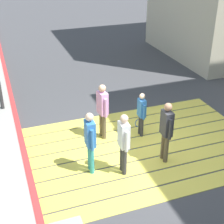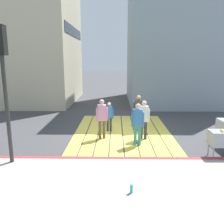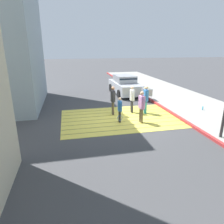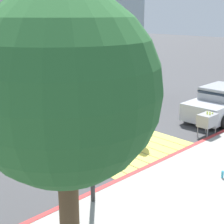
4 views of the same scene
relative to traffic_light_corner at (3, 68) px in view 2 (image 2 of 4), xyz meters
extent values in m
plane|color=#424244|center=(3.58, -3.59, -3.04)|extent=(120.00, 120.00, 0.00)
cube|color=#EAD64C|center=(3.58, -5.51, -3.03)|extent=(6.40, 0.50, 0.01)
cube|color=#EAD64C|center=(3.58, -4.96, -3.03)|extent=(6.40, 0.50, 0.01)
cube|color=#EAD64C|center=(3.58, -4.41, -3.03)|extent=(6.40, 0.50, 0.01)
cube|color=#EAD64C|center=(3.58, -3.86, -3.03)|extent=(6.40, 0.50, 0.01)
cube|color=#EAD64C|center=(3.58, -3.31, -3.03)|extent=(6.40, 0.50, 0.01)
cube|color=#EAD64C|center=(3.58, -2.76, -3.03)|extent=(6.40, 0.50, 0.01)
cube|color=#EAD64C|center=(3.58, -2.21, -3.03)|extent=(6.40, 0.50, 0.01)
cube|color=#EAD64C|center=(3.58, -1.66, -3.03)|extent=(6.40, 0.50, 0.01)
cube|color=#9E9B93|center=(-2.02, -3.59, -2.98)|extent=(4.80, 40.00, 0.12)
cube|color=#BC3333|center=(0.33, -3.59, -2.97)|extent=(0.16, 40.00, 0.13)
cube|color=beige|center=(12.08, 2.99, 1.86)|extent=(8.00, 6.00, 9.79)
cube|color=#232B38|center=(12.08, -0.03, 2.35)|extent=(6.80, 0.03, 0.70)
cube|color=#8C9EA8|center=(12.08, -7.83, 2.30)|extent=(8.00, 7.00, 10.67)
cube|color=#232B38|center=(12.08, -11.35, 2.83)|extent=(6.80, 0.03, 0.70)
cylinder|color=#2D2D2D|center=(-0.02, 0.00, -1.34)|extent=(0.12, 0.12, 3.40)
cube|color=black|center=(-0.02, 0.00, 0.78)|extent=(0.28, 0.28, 0.84)
sphere|color=maroon|center=(0.14, 0.00, 1.06)|extent=(0.18, 0.18, 0.18)
sphere|color=yellow|center=(0.14, 0.00, 0.79)|extent=(0.18, 0.18, 0.18)
sphere|color=#188429|center=(0.14, 0.00, 0.52)|extent=(0.18, 0.18, 0.18)
cube|color=#99999E|center=(0.68, -6.84, -2.34)|extent=(0.56, 0.80, 0.50)
cylinder|color=#99999E|center=(0.90, -6.52, -2.81)|extent=(0.04, 0.04, 0.45)
cylinder|color=#99999E|center=(0.45, -6.52, -2.81)|extent=(0.04, 0.04, 0.45)
sphere|color=#CCE033|center=(0.56, -6.79, -2.05)|extent=(0.07, 0.07, 0.07)
sphere|color=#CCE033|center=(0.68, -6.79, -2.05)|extent=(0.07, 0.07, 0.07)
cylinder|color=#33A5BF|center=(-1.76, -3.67, -2.81)|extent=(0.07, 0.07, 0.22)
cylinder|color=brown|center=(2.62, -2.61, -2.64)|extent=(0.12, 0.12, 0.80)
cylinder|color=brown|center=(2.65, -2.79, -2.64)|extent=(0.12, 0.12, 0.80)
cube|color=#D18CC6|center=(2.63, -2.70, -1.91)|extent=(0.26, 0.38, 0.66)
sphere|color=tan|center=(2.63, -2.70, -1.46)|extent=(0.21, 0.21, 0.21)
cylinder|color=#D18CC6|center=(2.60, -2.50, -1.98)|extent=(0.09, 0.09, 0.56)
cylinder|color=#D18CC6|center=(2.66, -2.90, -1.98)|extent=(0.09, 0.09, 0.56)
cylinder|color=#333338|center=(2.59, -4.36, -2.65)|extent=(0.12, 0.12, 0.78)
cylinder|color=#333338|center=(2.58, -4.53, -2.65)|extent=(0.12, 0.12, 0.78)
cube|color=white|center=(2.58, -4.44, -1.94)|extent=(0.22, 0.35, 0.65)
sphere|color=beige|center=(2.58, -4.44, -1.49)|extent=(0.20, 0.20, 0.20)
cylinder|color=white|center=(2.59, -4.24, -2.00)|extent=(0.08, 0.08, 0.55)
cylinder|color=white|center=(2.58, -4.64, -2.00)|extent=(0.08, 0.08, 0.55)
cylinder|color=teal|center=(1.85, -4.04, -2.64)|extent=(0.12, 0.12, 0.79)
cylinder|color=teal|center=(1.84, -4.21, -2.64)|extent=(0.12, 0.12, 0.79)
cube|color=#3372BF|center=(1.84, -4.12, -1.92)|extent=(0.22, 0.35, 0.66)
sphere|color=beige|center=(1.84, -4.12, -1.47)|extent=(0.20, 0.20, 0.20)
cylinder|color=#3372BF|center=(1.85, -3.92, -1.99)|extent=(0.09, 0.09, 0.56)
cylinder|color=#3372BF|center=(1.84, -4.32, -1.99)|extent=(0.09, 0.09, 0.56)
cylinder|color=brown|center=(3.79, -4.24, -2.64)|extent=(0.12, 0.12, 0.80)
cylinder|color=brown|center=(3.79, -4.42, -2.64)|extent=(0.12, 0.12, 0.80)
cube|color=#333338|center=(3.79, -4.33, -1.91)|extent=(0.23, 0.36, 0.66)
sphere|color=#9E7051|center=(3.79, -4.33, -1.45)|extent=(0.21, 0.21, 0.21)
cylinder|color=#333338|center=(3.80, -4.13, -1.97)|extent=(0.09, 0.09, 0.56)
cylinder|color=#333338|center=(3.78, -4.53, -1.97)|extent=(0.09, 0.09, 0.56)
cylinder|color=#333338|center=(3.73, -2.90, -2.71)|extent=(0.10, 0.10, 0.64)
cylinder|color=#333338|center=(3.73, -3.04, -2.71)|extent=(0.10, 0.10, 0.64)
cube|color=#3372BF|center=(3.73, -2.97, -2.12)|extent=(0.18, 0.29, 0.54)
sphere|color=beige|center=(3.73, -2.97, -1.75)|extent=(0.17, 0.17, 0.17)
cylinder|color=#3372BF|center=(3.73, -2.80, -2.18)|extent=(0.07, 0.07, 0.46)
cylinder|color=#3372BF|center=(3.73, -3.14, -2.18)|extent=(0.07, 0.07, 0.46)
cylinder|color=black|center=(3.76, -2.78, -2.48)|extent=(0.03, 0.03, 0.28)
torus|color=blue|center=(3.76, -2.78, -2.72)|extent=(0.28, 0.03, 0.28)
camera|label=1|loc=(-0.01, -10.73, 2.29)|focal=53.95mm
camera|label=2|loc=(-6.96, -3.29, 0.24)|focal=38.04mm
camera|label=3|loc=(6.31, 6.81, 0.81)|focal=32.47mm
camera|label=4|loc=(-6.11, 5.20, 1.86)|focal=54.40mm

